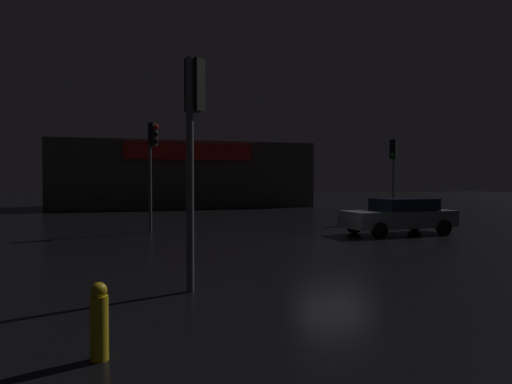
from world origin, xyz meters
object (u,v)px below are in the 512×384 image
object	(u,v)px
store_building	(183,175)
fire_hydrant	(99,322)
traffic_signal_opposite	(393,159)
car_near	(400,216)
traffic_signal_cross_left	(152,152)
traffic_signal_main	(193,128)

from	to	relation	value
store_building	fire_hydrant	size ratio (longest dim) A/B	21.58
traffic_signal_opposite	car_near	bearing A→B (deg)	-120.52
traffic_signal_opposite	fire_hydrant	size ratio (longest dim) A/B	4.54
traffic_signal_cross_left	fire_hydrant	bearing A→B (deg)	-96.44
traffic_signal_cross_left	traffic_signal_opposite	bearing A→B (deg)	6.90
traffic_signal_opposite	fire_hydrant	distance (m)	20.65
store_building	traffic_signal_cross_left	distance (m)	19.41
traffic_signal_main	traffic_signal_cross_left	xyz separation A→B (m)	(-0.10, 10.37, 0.15)
store_building	traffic_signal_cross_left	xyz separation A→B (m)	(-3.74, -19.04, 0.74)
store_building	traffic_signal_opposite	bearing A→B (deg)	-63.83
traffic_signal_main	traffic_signal_opposite	xyz separation A→B (m)	(12.26, 11.86, 0.10)
traffic_signal_main	traffic_signal_opposite	bearing A→B (deg)	44.06
car_near	store_building	bearing A→B (deg)	104.37
traffic_signal_main	traffic_signal_cross_left	bearing A→B (deg)	90.56
traffic_signal_main	traffic_signal_opposite	world-z (taller)	traffic_signal_main
traffic_signal_opposite	traffic_signal_cross_left	xyz separation A→B (m)	(-12.36, -1.49, 0.05)
store_building	traffic_signal_opposite	distance (m)	19.56
traffic_signal_cross_left	fire_hydrant	distance (m)	13.92
traffic_signal_main	traffic_signal_cross_left	distance (m)	10.37
store_building	traffic_signal_cross_left	size ratio (longest dim) A/B	4.50
store_building	traffic_signal_main	xyz separation A→B (m)	(-3.64, -29.41, 0.59)
traffic_signal_main	store_building	bearing A→B (deg)	82.95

